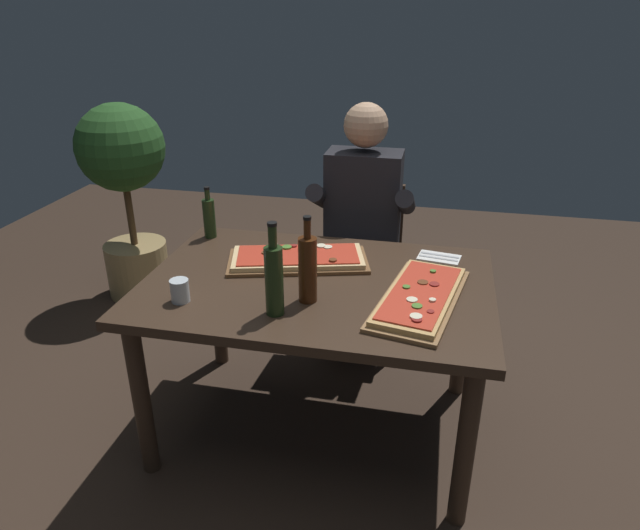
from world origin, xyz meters
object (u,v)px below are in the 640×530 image
diner_chair (363,256)px  potted_plant_corner (125,182)px  vinegar_bottle_green (309,268)px  tumbler_near_camera (180,291)px  seated_diner (362,220)px  oil_bottle_amber (209,217)px  pizza_rectangular_left (420,297)px  pizza_rectangular_front (298,259)px  dining_table (317,302)px  wine_bottle_dark (274,278)px

diner_chair → potted_plant_corner: 1.55m
vinegar_bottle_green → tumbler_near_camera: size_ratio=3.84×
seated_diner → vinegar_bottle_green: bearing=-94.3°
diner_chair → tumbler_near_camera: bearing=-115.6°
oil_bottle_amber → vinegar_bottle_green: (0.61, -0.53, 0.03)m
pizza_rectangular_left → diner_chair: bearing=110.0°
diner_chair → seated_diner: 0.28m
tumbler_near_camera → oil_bottle_amber: bearing=102.2°
pizza_rectangular_front → tumbler_near_camera: 0.55m
dining_table → wine_bottle_dark: wine_bottle_dark is taller
pizza_rectangular_left → potted_plant_corner: 2.17m
wine_bottle_dark → vinegar_bottle_green: (0.10, 0.12, -0.01)m
oil_bottle_amber → potted_plant_corner: (-0.84, 0.69, -0.08)m
pizza_rectangular_front → pizza_rectangular_left: size_ratio=1.01×
oil_bottle_amber → wine_bottle_dark: bearing=-51.6°
seated_diner → potted_plant_corner: seated_diner is taller
seated_diner → potted_plant_corner: (-1.51, 0.31, 0.02)m
dining_table → diner_chair: bearing=85.2°
vinegar_bottle_green → potted_plant_corner: bearing=140.1°
diner_chair → pizza_rectangular_left: bearing=-70.0°
dining_table → wine_bottle_dark: 0.38m
oil_bottle_amber → potted_plant_corner: size_ratio=0.20×
tumbler_near_camera → diner_chair: (0.54, 1.13, -0.30)m
wine_bottle_dark → pizza_rectangular_front: bearing=93.5°
dining_table → seated_diner: 0.75m
dining_table → pizza_rectangular_front: pizza_rectangular_front is taller
tumbler_near_camera → wine_bottle_dark: bearing=-2.0°
wine_bottle_dark → tumbler_near_camera: size_ratio=3.99×
oil_bottle_amber → tumbler_near_camera: oil_bottle_amber is taller
dining_table → tumbler_near_camera: size_ratio=15.89×
dining_table → oil_bottle_amber: 0.73m
oil_bottle_amber → vinegar_bottle_green: bearing=-40.7°
pizza_rectangular_front → wine_bottle_dark: bearing=-86.5°
dining_table → diner_chair: 0.87m
pizza_rectangular_left → tumbler_near_camera: 0.90m
oil_bottle_amber → diner_chair: oil_bottle_amber is taller
oil_bottle_amber → diner_chair: (0.68, 0.49, -0.35)m
dining_table → wine_bottle_dark: bearing=-108.1°
seated_diner → potted_plant_corner: bearing=168.4°
wine_bottle_dark → potted_plant_corner: 1.90m
tumbler_near_camera → potted_plant_corner: potted_plant_corner is taller
oil_bottle_amber → vinegar_bottle_green: 0.81m
pizza_rectangular_front → dining_table: bearing=-52.6°
vinegar_bottle_green → tumbler_near_camera: bearing=-167.2°
pizza_rectangular_left → potted_plant_corner: (-1.86, 1.13, -0.00)m
dining_table → pizza_rectangular_left: bearing=-11.6°
dining_table → oil_bottle_amber: bearing=149.2°
wine_bottle_dark → diner_chair: wine_bottle_dark is taller
wine_bottle_dark → oil_bottle_amber: 0.83m
wine_bottle_dark → seated_diner: size_ratio=0.26×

